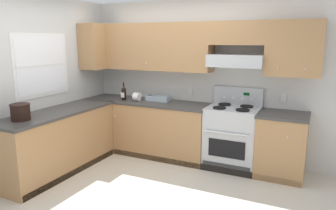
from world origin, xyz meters
The scene contains 10 objects.
ground_plane centered at (0.00, 0.00, 0.00)m, with size 7.04×7.04×0.00m, color beige.
wall_back centered at (0.40, 1.53, 1.48)m, with size 4.68×0.57×2.55m.
wall_left centered at (-1.59, 0.23, 1.34)m, with size 0.47×4.00×2.55m.
counter_back_run centered at (0.06, 1.24, 0.45)m, with size 3.60×0.65×0.91m.
counter_left_run centered at (-1.24, 0.00, 0.45)m, with size 0.63×1.91×0.91m.
stove centered at (1.01, 1.25, 0.48)m, with size 0.76×0.62×1.20m.
wine_bottle centered at (-0.84, 1.15, 1.03)m, with size 0.08×0.08×0.31m.
bowl centered at (-0.28, 1.34, 0.94)m, with size 0.40×0.20×0.08m.
bucket centered at (-1.26, -0.58, 1.02)m, with size 0.25×0.25×0.21m.
paper_towel_roll centered at (-0.60, 1.18, 0.98)m, with size 0.10×0.14×0.14m.
Camera 1 is at (2.13, -3.32, 1.92)m, focal length 34.10 mm.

